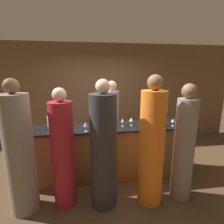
{
  "coord_description": "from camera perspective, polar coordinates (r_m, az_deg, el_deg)",
  "views": [
    {
      "loc": [
        -0.41,
        -3.1,
        2.01
      ],
      "look_at": [
        0.06,
        0.1,
        1.27
      ],
      "focal_mm": 28.0,
      "sensor_mm": 36.0,
      "label": 1
    }
  ],
  "objects": [
    {
      "name": "ice_bucket",
      "position": [
        3.45,
        -19.13,
        -2.86
      ],
      "size": [
        0.16,
        0.16,
        0.19
      ],
      "color": "#9E9993",
      "rests_on": "bar_counter"
    },
    {
      "name": "guest_1",
      "position": [
        2.74,
        -15.66,
        -12.81
      ],
      "size": [
        0.34,
        0.34,
        1.81
      ],
      "color": "maroon",
      "rests_on": "ground_plane"
    },
    {
      "name": "guest_2",
      "position": [
        2.62,
        -2.78,
        -12.41
      ],
      "size": [
        0.39,
        0.39,
        1.92
      ],
      "color": "#2D2D33",
      "rests_on": "ground_plane"
    },
    {
      "name": "wine_bottle_0",
      "position": [
        3.33,
        -1.31,
        -2.38
      ],
      "size": [
        0.07,
        0.07,
        0.29
      ],
      "color": "black",
      "rests_on": "bar_counter"
    },
    {
      "name": "wine_glass_0",
      "position": [
        3.44,
        19.3,
        -2.66
      ],
      "size": [
        0.07,
        0.07,
        0.15
      ],
      "color": "silver",
      "rests_on": "bar_counter"
    },
    {
      "name": "wine_glass_1",
      "position": [
        3.4,
        16.2,
        -2.34
      ],
      "size": [
        0.07,
        0.07,
        0.17
      ],
      "color": "silver",
      "rests_on": "bar_counter"
    },
    {
      "name": "bartender",
      "position": [
        4.02,
        -0.09,
        -3.67
      ],
      "size": [
        0.31,
        0.31,
        1.83
      ],
      "rotation": [
        0.0,
        0.0,
        3.14
      ],
      "color": "#B2B2B7",
      "rests_on": "ground_plane"
    },
    {
      "name": "wine_glass_3",
      "position": [
        3.31,
        6.33,
        -2.47
      ],
      "size": [
        0.08,
        0.08,
        0.16
      ],
      "color": "silver",
      "rests_on": "bar_counter"
    },
    {
      "name": "guest_0",
      "position": [
        2.99,
        22.47,
        -10.44
      ],
      "size": [
        0.31,
        0.31,
        1.85
      ],
      "color": "gray",
      "rests_on": "ground_plane"
    },
    {
      "name": "wine_bottle_1",
      "position": [
        3.45,
        -16.08,
        -2.26
      ],
      "size": [
        0.08,
        0.08,
        0.3
      ],
      "color": "black",
      "rests_on": "bar_counter"
    },
    {
      "name": "guest_3",
      "position": [
        2.73,
        12.83,
        -10.94
      ],
      "size": [
        0.38,
        0.38,
        1.98
      ],
      "color": "orange",
      "rests_on": "ground_plane"
    },
    {
      "name": "wine_glass_5",
      "position": [
        3.23,
        15.6,
        -3.22
      ],
      "size": [
        0.06,
        0.06,
        0.16
      ],
      "color": "silver",
      "rests_on": "bar_counter"
    },
    {
      "name": "back_wall",
      "position": [
        5.11,
        -3.66,
        6.01
      ],
      "size": [
        8.0,
        0.06,
        2.8
      ],
      "color": "brown",
      "rests_on": "ground_plane"
    },
    {
      "name": "guest_4",
      "position": [
        2.82,
        -27.93,
        -11.93
      ],
      "size": [
        0.39,
        0.39,
        1.94
      ],
      "color": "gray",
      "rests_on": "ground_plane"
    },
    {
      "name": "ground_plane",
      "position": [
        3.71,
        -0.67,
        -19.86
      ],
      "size": [
        14.0,
        14.0,
        0.0
      ],
      "primitive_type": "plane",
      "color": "#4C3823"
    },
    {
      "name": "wine_glass_6",
      "position": [
        3.0,
        -8.64,
        -4.11
      ],
      "size": [
        0.07,
        0.07,
        0.16
      ],
      "color": "silver",
      "rests_on": "bar_counter"
    },
    {
      "name": "wine_glass_7",
      "position": [
        3.21,
        -6.66,
        -3.01
      ],
      "size": [
        0.08,
        0.08,
        0.16
      ],
      "color": "silver",
      "rests_on": "bar_counter"
    },
    {
      "name": "wine_glass_4",
      "position": [
        3.24,
        3.48,
        -2.84
      ],
      "size": [
        0.06,
        0.06,
        0.15
      ],
      "color": "silver",
      "rests_on": "bar_counter"
    },
    {
      "name": "wine_glass_2",
      "position": [
        3.22,
        -19.57,
        -3.37
      ],
      "size": [
        0.06,
        0.06,
        0.17
      ],
      "color": "silver",
      "rests_on": "bar_counter"
    },
    {
      "name": "wine_bottle_2",
      "position": [
        3.23,
        -4.2,
        -3.05
      ],
      "size": [
        0.07,
        0.07,
        0.27
      ],
      "color": "black",
      "rests_on": "bar_counter"
    },
    {
      "name": "bar_counter",
      "position": [
        3.46,
        -0.69,
        -12.71
      ],
      "size": [
        3.16,
        0.65,
        1.02
      ],
      "color": "brown",
      "rests_on": "ground_plane"
    }
  ]
}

